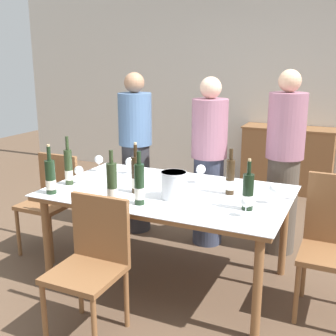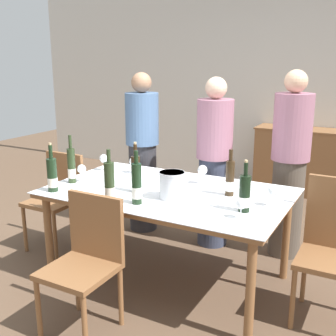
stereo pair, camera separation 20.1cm
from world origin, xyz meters
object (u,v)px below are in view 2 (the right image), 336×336
Objects in this scene: wine_bottle_5 at (136,175)px; wine_glass_3 at (241,205)px; wine_bottle_4 at (230,179)px; chair_left_end at (58,193)px; wine_glass_5 at (273,192)px; person_host at (143,154)px; wine_glass_4 at (203,171)px; wine_bottle_3 at (137,185)px; chair_near_front at (87,255)px; wine_bottle_1 at (245,194)px; wine_glass_2 at (82,170)px; wine_glass_0 at (134,162)px; sideboard_cabinet at (301,161)px; person_guest_left at (214,164)px; wine_bottle_6 at (52,175)px; ice_bucket at (172,184)px; wine_bottle_0 at (72,166)px; dining_table at (168,198)px; person_guest_right at (290,166)px; wine_bottle_2 at (110,185)px; wine_glass_1 at (104,159)px; chair_right_end at (334,242)px.

wine_glass_3 is (0.88, -0.14, -0.04)m from wine_bottle_5.
chair_left_end is at bearing -178.79° from wine_bottle_4.
wine_glass_5 is 0.09× the size of person_host.
wine_bottle_3 is at bearing -107.54° from wine_glass_4.
wine_glass_4 reaches higher than chair_near_front.
person_host is (-0.68, 1.17, -0.08)m from wine_bottle_3.
wine_bottle_1 is 1.39m from wine_glass_2.
wine_bottle_4 is 2.38× the size of wine_glass_0.
wine_glass_3 is (0.22, -3.11, 0.41)m from sideboard_cabinet.
person_guest_left is at bearing -0.04° from person_host.
wine_glass_5 is (1.57, 0.47, -0.02)m from wine_bottle_6.
wine_bottle_0 is at bearing -177.81° from ice_bucket.
wine_glass_2 is 0.99× the size of wine_glass_5.
dining_table is at bearing -165.66° from wine_bottle_4.
wine_bottle_0 reaches higher than chair_near_front.
person_guest_right is (0.72, 0.91, 0.14)m from dining_table.
wine_bottle_4 is at bearing -30.15° from person_host.
wine_glass_0 is 0.98× the size of wine_glass_5.
person_guest_left reaches higher than wine_glass_0.
sideboard_cabinet is 6.00× the size of ice_bucket.
wine_bottle_3 is 0.24× the size of person_guest_left.
person_guest_left is at bearing 56.46° from wine_bottle_6.
wine_bottle_2 is at bearing -32.19° from wine_glass_2.
wine_glass_1 is (-0.03, 0.69, -0.02)m from wine_bottle_6.
person_host is (0.04, 1.24, -0.07)m from wine_bottle_6.
wine_bottle_0 is 0.44m from wine_glass_1.
wine_bottle_2 is 2.95× the size of wine_glass_3.
wine_bottle_4 is at bearing 21.67° from wine_bottle_5.
chair_left_end is 0.91× the size of chair_right_end.
wine_bottle_0 is 0.95m from chair_near_front.
wine_glass_2 is 0.09× the size of person_host.
wine_glass_2 is at bearing -154.25° from wine_glass_4.
wine_bottle_1 is 0.68m from wine_glass_4.
wine_bottle_2 is 0.19m from wine_bottle_3.
chair_right_end is (0.76, -0.03, -0.33)m from wine_bottle_4.
ice_bucket is at bearing 179.04° from wine_bottle_1.
chair_right_end is at bearing 0.24° from chair_left_end.
person_guest_right is at bearing 60.32° from ice_bucket.
wine_bottle_6 is 2.54× the size of wine_glass_1.
wine_glass_3 is at bearing -20.10° from wine_glass_1.
wine_bottle_5 is 0.43× the size of chair_near_front.
person_host is 1.02× the size of person_guest_left.
wine_glass_0 is at bearing 168.95° from wine_bottle_4.
chair_left_end is at bearing -162.34° from wine_glass_0.
wine_bottle_5 is at bearing -33.63° from wine_glass_1.
chair_left_end is at bearing -150.18° from person_guest_left.
wine_bottle_0 is at bearing -142.28° from wine_glass_2.
sideboard_cabinet is at bearing 97.65° from person_guest_right.
wine_glass_5 is at bearing 16.60° from wine_bottle_6.
person_guest_left reaches higher than chair_near_front.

